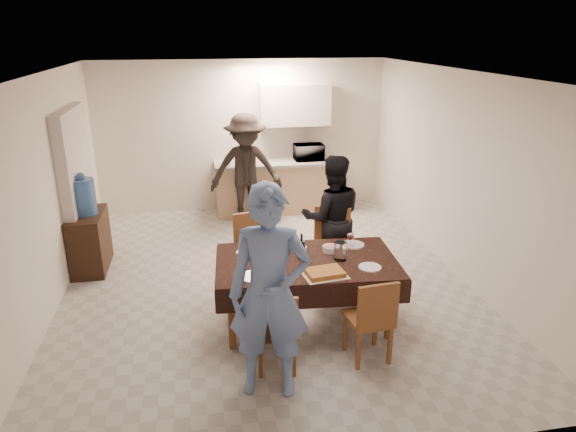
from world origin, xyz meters
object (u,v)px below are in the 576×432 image
Objects in this scene: water_jug at (83,197)px; microwave at (309,152)px; person_near at (270,294)px; console at (90,241)px; water_pitcher at (340,251)px; person_far at (332,218)px; savoury_tart at (325,273)px; dining_table at (307,263)px; wine_bottle at (301,246)px; person_kitchen at (246,169)px.

water_jug is 0.93× the size of microwave.
console is at bearing 137.08° from person_near.
person_near reaches higher than microwave.
water_pitcher is 1.35m from person_near.
person_far is at bearing -14.29° from console.
dining_table is at bearing 104.74° from savoury_tart.
wine_bottle is 0.15× the size of person_near.
wine_bottle reaches higher than dining_table.
water_pitcher is (2.93, -1.90, -0.17)m from water_jug.
person_far is at bearing 59.04° from wine_bottle.
wine_bottle is at bearing -85.24° from person_kitchen.
person_kitchen is (-1.15, -0.45, -0.14)m from microwave.
wine_bottle is (-0.05, 0.05, 0.18)m from dining_table.
console is 3.50m from savoury_tart.
microwave is at bearing -89.53° from person_far.
water_jug is 3.49m from savoury_tart.
water_pitcher is (0.35, -0.05, 0.14)m from dining_table.
dining_table is 1.21m from person_near.
person_far is (3.13, -0.80, 0.42)m from console.
water_jug is 0.26× the size of person_kitchen.
microwave is at bearing 28.79° from console.
person_near is 4.32m from person_kitchen.
dining_table is 9.82× the size of water_pitcher.
wine_bottle reaches higher than water_pitcher.
wine_bottle is 1.21m from person_near.
console is at bearing 28.79° from microwave.
dining_table is at bearing 74.47° from person_near.
person_near is (-0.55, -1.05, 0.25)m from dining_table.
wine_bottle is at bearing -35.42° from water_jug.
person_near is 1.18× the size of person_far.
microwave is 1.24m from person_kitchen.
microwave reaches higher than water_pitcher.
person_kitchen is (2.26, 1.42, 0.52)m from console.
water_pitcher is at bearing -78.62° from person_kitchen.
person_kitchen is at bearing -62.17° from person_far.
dining_table is 0.38m from water_pitcher.
person_far reaches higher than savoury_tart.
water_pitcher is 3.38m from person_kitchen.
microwave is (0.48, 3.77, 0.20)m from water_pitcher.
person_kitchen is (-0.67, 3.32, 0.06)m from water_pitcher.
person_far is (0.45, 1.43, 0.04)m from savoury_tart.
savoury_tart is 4.17m from microwave.
console is 0.44× the size of person_near.
water_jug is (0.00, 0.00, 0.63)m from console.
person_kitchen is at bearing 32.19° from console.
person_near is (-0.65, -0.67, 0.19)m from savoury_tart.
water_jug is 0.24× the size of person_near.
microwave is (3.40, 1.87, 0.66)m from console.
console is 1.68× the size of microwave.
savoury_tart reaches higher than dining_table.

